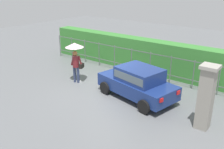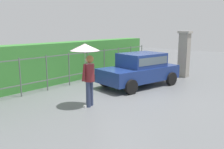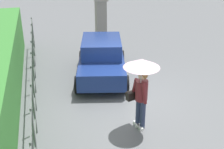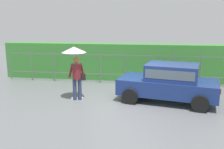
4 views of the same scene
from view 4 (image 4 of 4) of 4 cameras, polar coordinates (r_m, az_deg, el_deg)
ground_plane at (r=9.78m, az=3.07°, el=-6.38°), size 40.00×40.00×0.00m
car at (r=9.98m, az=12.77°, el=-1.48°), size 3.97×2.47×1.48m
pedestrian at (r=9.92m, az=-8.25°, el=3.06°), size 0.95×0.95×2.11m
fence_section at (r=12.46m, az=2.81°, el=1.63°), size 12.12×0.05×1.50m
hedge_row at (r=13.36m, az=3.21°, el=2.89°), size 13.07×0.90×1.90m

